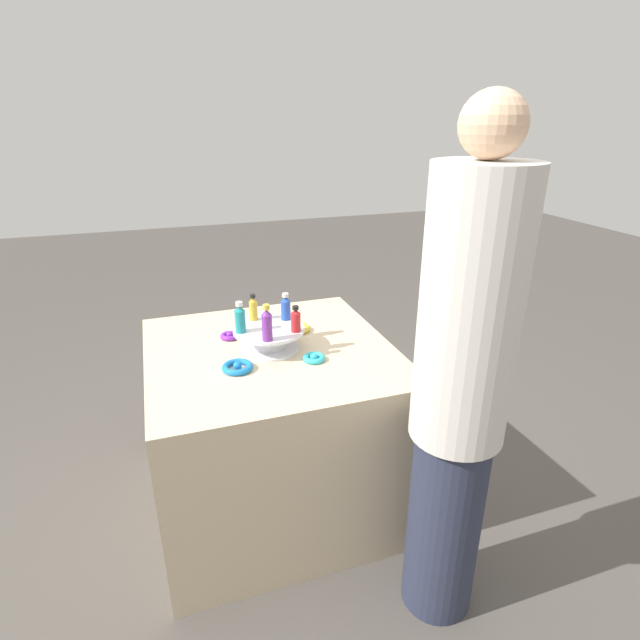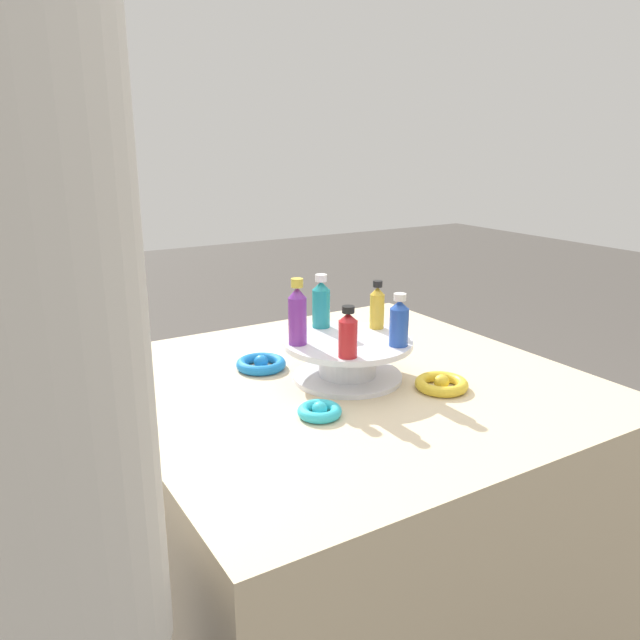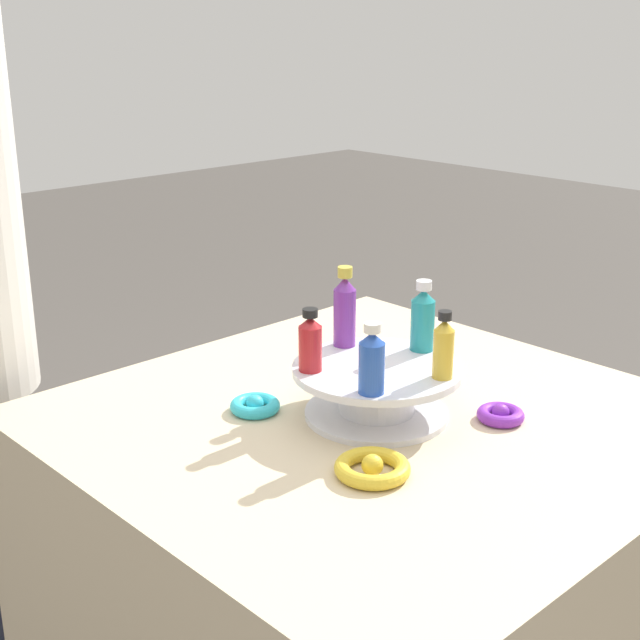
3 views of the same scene
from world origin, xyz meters
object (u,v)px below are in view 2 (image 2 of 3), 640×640
Objects in this scene: bottle_red at (348,334)px; ribbon_bow_purple at (369,346)px; ribbon_bow_teal at (320,411)px; person_figure at (27,535)px; bottle_teal at (320,303)px; bottle_gold at (377,306)px; ribbon_bow_blue at (261,364)px; ribbon_bow_gold at (441,384)px; display_stand at (348,357)px; bottle_blue at (399,322)px; bottle_purple at (297,314)px.

bottle_red is 0.33m from ribbon_bow_purple.
ribbon_bow_teal is 0.05× the size of person_figure.
bottle_teal is at bearing -31.20° from ribbon_bow_teal.
bottle_gold is 0.29m from ribbon_bow_blue.
bottle_red is 0.24m from ribbon_bow_gold.
ribbon_bow_gold is at bearing -138.58° from ribbon_bow_blue.
display_stand is 2.28× the size of bottle_teal.
bottle_gold is at bearing -123.91° from bottle_teal.
bottle_gold is 0.99× the size of ribbon_bow_gold.
bottle_blue reaches higher than display_stand.
bottle_gold reaches higher than ribbon_bow_purple.
person_figure is at bearing 127.84° from bottle_teal.
bottle_purple reaches higher than ribbon_bow_gold.
bottle_blue is 0.26m from ribbon_bow_teal.
ribbon_bow_gold is (-0.06, -0.19, -0.12)m from bottle_red.
bottle_red reaches higher than ribbon_bow_blue.
person_figure reaches higher than bottle_blue.
display_stand is 0.14m from bottle_teal.
bottle_red is at bearing 136.58° from ribbon_bow_purple.
bottle_gold is at bearing -1.37° from person_figure.
bottle_gold is at bearing -15.91° from bottle_blue.
ribbon_bow_gold is at bearing 176.42° from ribbon_bow_purple.
person_figure is (-0.41, 0.67, 0.05)m from display_stand.
ribbon_bow_gold is 0.28m from ribbon_bow_purple.
person_figure is at bearing 121.38° from display_stand.
bottle_purple is (0.03, 0.11, 0.10)m from display_stand.
bottle_red is at bearing -163.41° from ribbon_bow_blue.
bottle_blue is (0.00, -0.13, 0.00)m from bottle_red.
bottle_teal is 0.13m from bottle_gold.
display_stand is 0.14m from bottle_red.
bottle_teal is at bearing 20.09° from bottle_blue.
bottle_blue is 0.81m from person_figure.
bottle_gold reaches higher than bottle_red.
person_figure is at bearing 127.80° from bottle_purple.
ribbon_bow_blue and ribbon_bow_gold have the same top height.
bottle_teal is at bearing -51.91° from bottle_purple.
person_figure is at bearing 117.58° from bottle_red.
person_figure is (-0.44, 0.57, -0.05)m from bottle_purple.
bottle_gold is 0.23m from ribbon_bow_gold.
bottle_purple is at bearing 52.81° from ribbon_bow_gold.
ribbon_bow_blue is (0.04, 0.13, -0.13)m from bottle_teal.
bottle_blue reaches higher than ribbon_bow_purple.
display_stand reaches higher than ribbon_bow_purple.
display_stand is 0.14m from bottle_gold.
ribbon_bow_gold is at bearing -127.19° from bottle_purple.
person_figure reaches higher than ribbon_bow_blue.
ribbon_bow_blue is at bearing 12.96° from bottle_purple.
bottle_purple is at bearing 111.92° from ribbon_bow_purple.
ribbon_bow_teal is at bearing 102.13° from bottle_blue.
bottle_red is 1.23× the size of ribbon_bow_teal.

